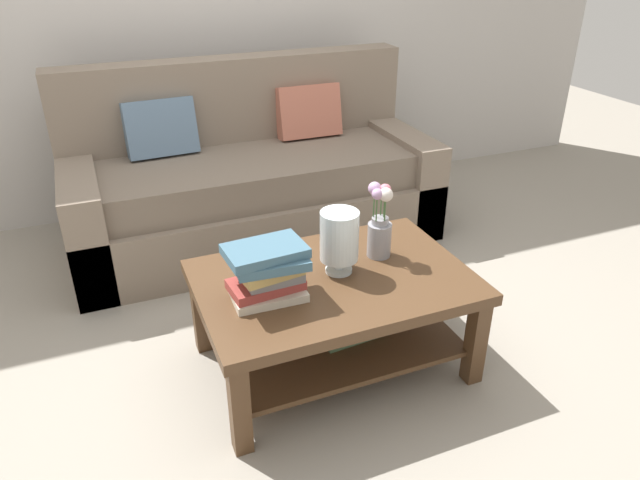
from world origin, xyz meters
The scene contains 6 objects.
ground_plane centered at (0.00, 0.00, 0.00)m, with size 10.00×10.00×0.00m, color gray.
couch centered at (0.12, 0.92, 0.36)m, with size 2.16×0.90×1.06m.
coffee_table centered at (0.08, -0.43, 0.33)m, with size 1.13×0.77×0.45m.
book_stack_main centered at (-0.22, -0.47, 0.57)m, with size 0.32×0.23×0.23m.
glass_hurricane_vase centered at (0.12, -0.39, 0.61)m, with size 0.16×0.16×0.28m.
flower_pitcher centered at (0.33, -0.33, 0.60)m, with size 0.11×0.11×0.34m.
Camera 1 is at (-0.77, -2.34, 1.73)m, focal length 33.03 mm.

